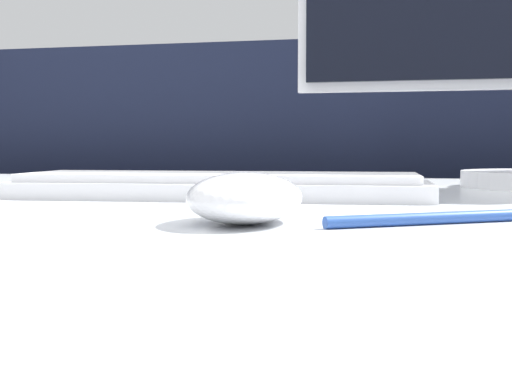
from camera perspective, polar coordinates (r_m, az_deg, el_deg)
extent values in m
cube|color=black|center=(1.32, 5.30, -10.24)|extent=(5.00, 0.03, 1.02)
ellipsoid|color=white|center=(0.47, -0.91, -0.46)|extent=(0.08, 0.11, 0.03)
cube|color=silver|center=(0.70, -2.85, 0.22)|extent=(0.41, 0.16, 0.02)
cube|color=silver|center=(0.70, -2.85, 1.20)|extent=(0.39, 0.14, 0.01)
cylinder|color=#284C9E|center=(0.47, 13.63, -2.08)|extent=(0.13, 0.09, 0.01)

